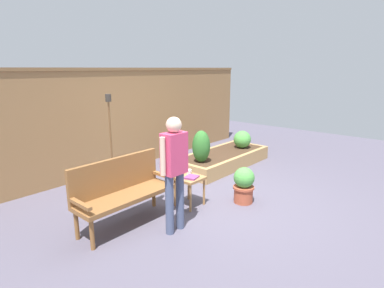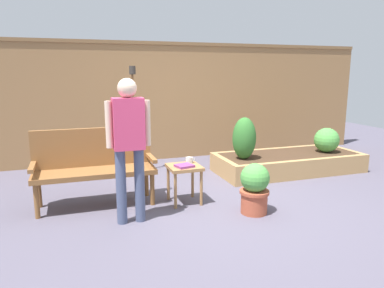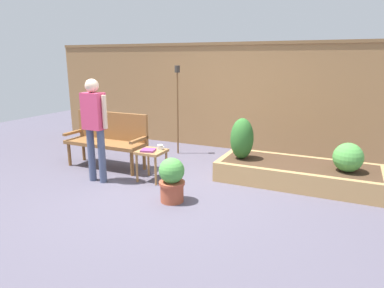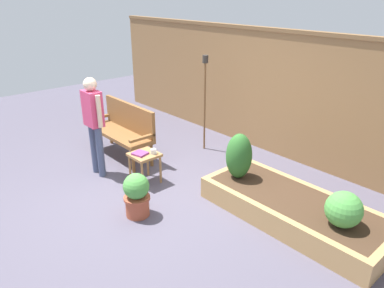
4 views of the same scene
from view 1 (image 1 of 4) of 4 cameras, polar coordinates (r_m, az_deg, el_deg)
ground_plane at (r=5.26m, az=3.68°, el=-10.47°), size 14.00×14.00×0.00m
fence_back at (r=6.78m, az=-13.94°, el=4.32°), size 8.40×0.14×2.16m
garden_bench at (r=4.48m, az=-12.75°, el=-7.64°), size 1.44×0.48×0.94m
side_table at (r=4.97m, az=-0.46°, el=-6.93°), size 0.40×0.40×0.48m
cup_on_table at (r=5.07m, az=-0.57°, el=-5.08°), size 0.12×0.09×0.08m
book_on_table at (r=4.89m, az=-0.06°, el=-6.08°), size 0.24×0.22×0.03m
potted_boxwood at (r=5.18m, az=9.44°, el=-7.31°), size 0.34×0.34×0.59m
raised_planter_bed at (r=7.09m, az=5.55°, el=-2.73°), size 2.40×1.00×0.30m
shrub_near_bench at (r=6.24m, az=1.69°, el=-0.45°), size 0.36×0.36×0.65m
shrub_far_corner at (r=7.49m, az=9.17°, el=0.84°), size 0.41×0.41×0.41m
tiki_torch at (r=5.70m, az=-14.77°, el=3.38°), size 0.10×0.10×1.71m
person_by_bench at (r=4.04m, az=-3.25°, el=-3.84°), size 0.47×0.20×1.56m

